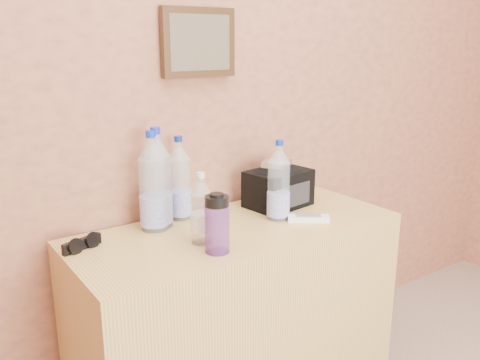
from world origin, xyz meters
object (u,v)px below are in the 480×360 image
nalgene_bottle (217,224)px  ac_remote (308,218)px  dresser (237,319)px  pet_large_c (180,182)px  pet_small (201,212)px  pet_large_a (153,187)px  toiletry_bag (278,186)px  pet_large_d (279,185)px  foil_packet (277,163)px  sunglasses (82,244)px  pet_large_b (157,184)px

nalgene_bottle → ac_remote: bearing=6.0°
dresser → pet_large_c: (-0.12, 0.20, 0.52)m
ac_remote → dresser: bearing=-165.5°
pet_small → pet_large_a: bearing=109.2°
ac_remote → toiletry_bag: 0.22m
ac_remote → toiletry_bag: bearing=120.9°
pet_large_d → ac_remote: 0.17m
dresser → nalgene_bottle: size_ratio=6.20×
pet_small → foil_packet: pet_small is taller
pet_large_d → nalgene_bottle: 0.38m
pet_small → nalgene_bottle: bearing=-89.8°
toiletry_bag → ac_remote: bearing=-103.9°
pet_large_c → foil_packet: size_ratio=2.89×
sunglasses → toiletry_bag: (0.80, -0.01, 0.07)m
pet_large_a → pet_large_c: size_ratio=1.13×
pet_large_a → toiletry_bag: 0.54m
nalgene_bottle → ac_remote: 0.44m
pet_large_a → pet_large_b: size_ratio=0.98×
pet_large_b → ac_remote: 0.57m
pet_large_d → pet_large_b: bearing=155.2°
pet_large_a → nalgene_bottle: size_ratio=1.83×
pet_large_a → foil_packet: pet_large_a is taller
pet_large_d → foil_packet: (0.09, 0.12, 0.05)m
foil_packet → dresser: bearing=-158.3°
dresser → nalgene_bottle: 0.53m
pet_large_b → foil_packet: bearing=-7.4°
pet_large_c → pet_large_d: 0.37m
dresser → pet_large_d: pet_large_d is taller
dresser → toiletry_bag: bearing=20.7°
dresser → pet_large_a: (-0.25, 0.15, 0.53)m
dresser → pet_large_a: pet_large_a is taller
pet_large_c → pet_large_a: bearing=-158.9°
ac_remote → pet_large_d: bearing=167.7°
pet_large_a → ac_remote: size_ratio=2.31×
pet_large_b → sunglasses: (-0.30, -0.05, -0.14)m
pet_large_c → sunglasses: pet_large_c is taller
pet_large_b → pet_large_c: (0.11, 0.03, -0.02)m
pet_large_d → toiletry_bag: (0.10, 0.12, -0.05)m
pet_large_c → toiletry_bag: 0.41m
pet_large_c → ac_remote: bearing=-39.6°
pet_large_d → dresser: bearing=174.5°
pet_large_a → pet_large_d: size_ratio=1.17×
pet_large_a → foil_packet: bearing=-5.1°
pet_small → pet_large_d: bearing=6.1°
pet_small → sunglasses: (-0.35, 0.17, -0.09)m
pet_large_a → pet_large_b: 0.03m
pet_large_a → sunglasses: pet_large_a is taller
nalgene_bottle → ac_remote: nalgene_bottle is taller
pet_large_a → ac_remote: 0.59m
pet_large_d → ac_remote: (0.08, -0.09, -0.12)m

